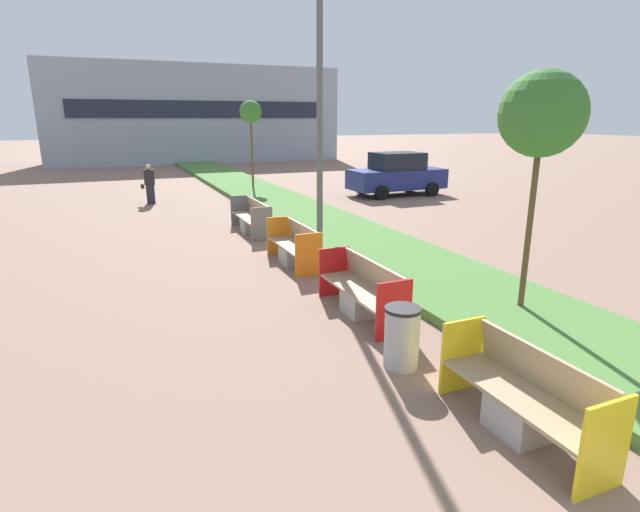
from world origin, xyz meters
TOP-DOWN VIEW (x-y plane):
  - planter_grass_strip at (3.20, 12.00)m, footprint 2.80×120.00m
  - building_backdrop at (4.00, 41.29)m, footprint 21.43×6.02m
  - bench_yellow_frame at (0.94, 4.07)m, footprint 0.65×2.01m
  - bench_red_frame at (0.94, 7.76)m, footprint 0.65×2.23m
  - bench_orange_frame at (0.94, 11.16)m, footprint 0.65×2.04m
  - bench_grey_frame at (0.94, 14.83)m, footprint 0.65×2.39m
  - litter_bin at (0.53, 5.86)m, footprint 0.49×0.49m
  - street_lamp_post at (1.55, 11.08)m, footprint 0.24×0.44m
  - sapling_tree_near at (3.44, 6.64)m, footprint 1.35×1.35m
  - sapling_tree_far at (3.44, 23.55)m, footprint 1.00×1.00m
  - pedestrian_walking at (-1.38, 21.38)m, footprint 0.53×0.24m
  - parked_car_distant at (8.82, 19.49)m, footprint 4.21×2.00m

SIDE VIEW (x-z plane):
  - planter_grass_strip at x=3.20m, z-range 0.00..0.18m
  - bench_yellow_frame at x=0.94m, z-range -0.10..0.84m
  - bench_orange_frame at x=0.94m, z-range -0.10..0.84m
  - bench_red_frame at x=0.94m, z-range -0.10..0.84m
  - bench_grey_frame at x=0.94m, z-range -0.09..0.85m
  - litter_bin at x=0.53m, z-range 0.00..0.87m
  - pedestrian_walking at x=-1.38m, z-range 0.00..1.56m
  - parked_car_distant at x=8.82m, z-range -0.02..1.84m
  - sapling_tree_near at x=3.44m, z-range 1.32..5.37m
  - sapling_tree_far at x=3.44m, z-range 1.48..5.56m
  - building_backdrop at x=4.00m, z-range 0.00..7.08m
  - street_lamp_post at x=1.55m, z-range 0.39..9.17m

